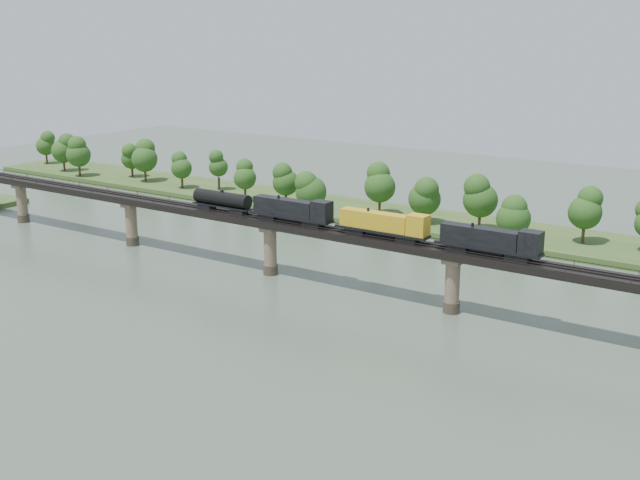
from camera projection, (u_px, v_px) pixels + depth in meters
The scene contains 6 objects.
ground at pixel (165, 317), 138.63m from camera, with size 400.00×400.00×0.00m, color #3C4C3D.
far_bank at pixel (401, 218), 206.39m from camera, with size 300.00×24.00×1.60m, color #314C1E.
bridge at pixel (270, 248), 161.21m from camera, with size 236.00×30.00×11.50m.
bridge_superstructure at pixel (270, 218), 159.57m from camera, with size 220.00×4.90×0.75m.
far_treeline at pixel (365, 187), 205.19m from camera, with size 289.06×17.54×13.60m.
freight_train at pixel (351, 220), 148.71m from camera, with size 75.04×2.92×5.17m.
Camera 1 is at (95.45, -92.94, 48.68)m, focal length 45.00 mm.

